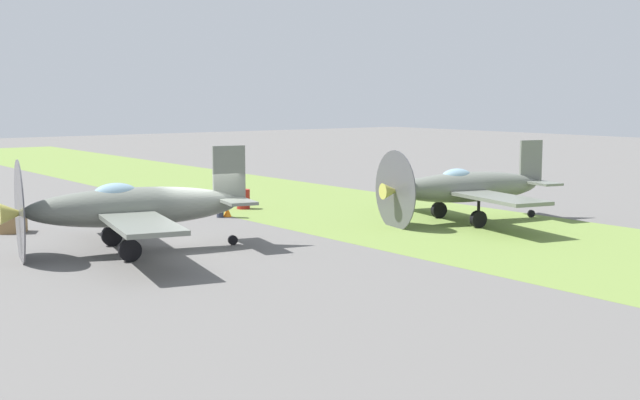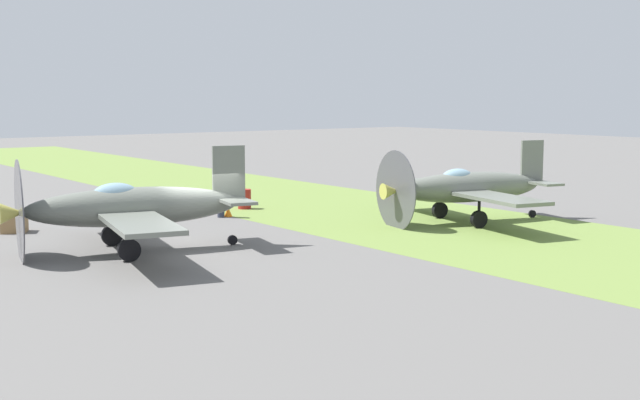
% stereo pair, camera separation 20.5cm
% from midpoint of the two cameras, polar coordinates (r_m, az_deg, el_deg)
% --- Properties ---
extents(ground_plane, '(160.00, 160.00, 0.00)m').
position_cam_midpoint_polar(ground_plane, '(29.23, -7.76, -3.15)').
color(ground_plane, '#605E5B').
extents(grass_verge, '(120.00, 11.00, 0.01)m').
position_cam_midpoint_polar(grass_verge, '(35.04, 6.70, -1.42)').
color(grass_verge, olive).
rests_on(grass_verge, ground).
extents(airplane_lead, '(10.20, 8.16, 3.61)m').
position_cam_midpoint_polar(airplane_lead, '(28.37, -12.54, -0.47)').
color(airplane_lead, slate).
rests_on(airplane_lead, ground).
extents(airplane_wingman, '(9.72, 7.77, 3.44)m').
position_cam_midpoint_polar(airplane_wingman, '(34.83, 10.04, 0.85)').
color(airplane_wingman, slate).
rests_on(airplane_wingman, ground).
extents(ground_crew_chief, '(0.62, 0.38, 1.73)m').
position_cam_midpoint_polar(ground_crew_chief, '(35.99, -6.58, 0.26)').
color(ground_crew_chief, '#2D3342').
rests_on(ground_crew_chief, ground).
extents(fuel_drum, '(0.60, 0.60, 0.90)m').
position_cam_midpoint_polar(fuel_drum, '(38.67, -4.99, 0.07)').
color(fuel_drum, maroon).
rests_on(fuel_drum, ground).
extents(supply_crate, '(1.20, 1.20, 0.64)m').
position_cam_midpoint_polar(supply_crate, '(33.94, -19.83, -1.54)').
color(supply_crate, olive).
rests_on(supply_crate, ground).
extents(runway_marker_cone, '(0.36, 0.36, 0.44)m').
position_cam_midpoint_polar(runway_marker_cone, '(36.26, -6.08, -0.78)').
color(runway_marker_cone, orange).
rests_on(runway_marker_cone, ground).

